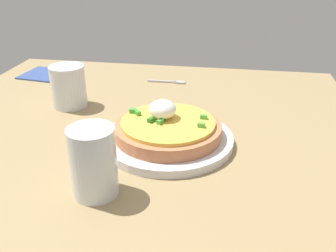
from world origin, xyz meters
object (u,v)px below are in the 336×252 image
cup_far (69,87)px  fork (169,82)px  cup_near (94,163)px  pizza (168,127)px  napkin (44,74)px  plate (168,139)px

cup_far → fork: 28.10cm
cup_near → cup_far: bearing=118.8°
cup_near → fork: size_ratio=1.02×
pizza → fork: 33.76cm
napkin → pizza: bearing=-39.3°
cup_near → napkin: bearing=123.2°
cup_near → cup_far: size_ratio=1.14×
plate → fork: bearing=98.9°
cup_near → napkin: cup_near is taller
fork → napkin: size_ratio=0.94×
plate → cup_near: 19.47cm
plate → cup_near: (-8.12, -17.13, 4.42)cm
pizza → cup_near: bearing=-115.0°
cup_far → napkin: size_ratio=0.84×
pizza → cup_far: bearing=150.9°
fork → napkin: (-36.38, 0.72, -0.05)cm
cup_near → napkin: size_ratio=0.96×
pizza → cup_far: 28.82cm
napkin → plate: bearing=-39.3°
pizza → cup_near: (-8.02, -17.23, 1.93)cm
plate → pizza: pizza is taller
pizza → cup_near: size_ratio=1.84×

